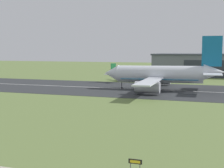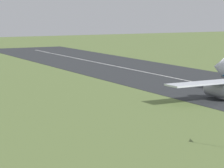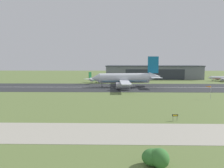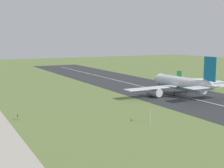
% 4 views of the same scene
% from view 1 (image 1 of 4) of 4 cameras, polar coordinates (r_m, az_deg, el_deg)
% --- Properties ---
extents(ground_plane, '(634.68, 634.68, 0.00)m').
position_cam_1_polar(ground_plane, '(61.50, 1.33, -7.54)').
color(ground_plane, olive).
extents(runway_strip, '(394.68, 45.65, 0.06)m').
position_cam_1_polar(runway_strip, '(115.80, 9.63, -1.15)').
color(runway_strip, '#2B2D30').
rests_on(runway_strip, ground_plane).
extents(runway_centreline, '(355.22, 0.70, 0.01)m').
position_cam_1_polar(runway_centreline, '(115.80, 9.63, -1.13)').
color(runway_centreline, silver).
rests_on(runway_centreline, runway_strip).
extents(airplane_landing, '(44.72, 61.34, 19.66)m').
position_cam_1_polar(airplane_landing, '(116.76, 8.86, 1.66)').
color(airplane_landing, silver).
rests_on(airplane_landing, ground_plane).
extents(airplane_parked_centre, '(20.60, 20.77, 8.73)m').
position_cam_1_polar(airplane_parked_centre, '(147.69, 2.88, 1.64)').
color(airplane_parked_centre, silver).
rests_on(airplane_parked_centre, ground_plane).
extents(runway_sign, '(1.63, 0.13, 1.82)m').
position_cam_1_polar(runway_sign, '(37.94, 4.27, -14.19)').
color(runway_sign, '#4C4C51').
rests_on(runway_sign, ground_plane).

